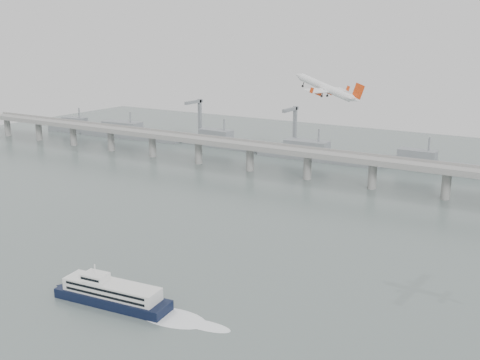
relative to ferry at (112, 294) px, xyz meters
The scene contains 5 objects.
ground 27.12m from the ferry, 62.68° to the left, with size 900.00×900.00×0.00m, color #576562.
bridge 224.48m from the ferry, 87.15° to the left, with size 800.00×22.00×23.90m.
distant_fleet 322.37m from the ferry, 116.35° to the left, with size 453.00×60.90×40.00m.
ferry is the anchor object (origin of this frame).
airliner 140.94m from the ferry, 68.74° to the left, with size 39.89×36.26×14.84m.
Camera 1 is at (140.71, -173.60, 106.74)m, focal length 42.00 mm.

